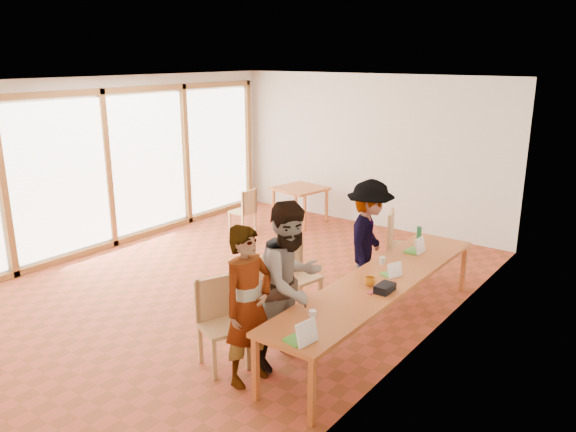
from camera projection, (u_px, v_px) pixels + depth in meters
name	position (u px, v px, depth m)	size (l,w,h in m)	color
ground	(235.00, 284.00, 8.50)	(8.00, 8.00, 0.00)	#A84128
wall_back	(369.00, 151.00, 11.16)	(6.00, 0.10, 3.00)	beige
wall_right	(429.00, 224.00, 6.35)	(0.10, 8.00, 3.00)	beige
window_wall	(107.00, 164.00, 9.79)	(0.10, 8.00, 3.00)	white
ceiling	(230.00, 79.00, 7.66)	(6.00, 8.00, 0.04)	white
communal_table	(380.00, 283.00, 6.76)	(0.80, 4.00, 0.75)	#C6692C
side_table	(300.00, 191.00, 11.41)	(0.90, 0.90, 0.75)	#C6692C
chair_near	(219.00, 312.00, 6.20)	(0.61, 0.61, 0.53)	tan
chair_mid	(265.00, 284.00, 7.09)	(0.43, 0.43, 0.48)	tan
chair_far	(295.00, 266.00, 7.58)	(0.53, 0.53, 0.52)	tan
chair_empty	(397.00, 238.00, 8.62)	(0.62, 0.62, 0.55)	tan
chair_spare	(246.00, 206.00, 10.79)	(0.42, 0.42, 0.46)	tan
person_near	(248.00, 306.00, 5.77)	(0.63, 0.41, 1.72)	gray
person_mid	(291.00, 283.00, 6.15)	(0.91, 0.71, 1.87)	gray
person_far	(369.00, 241.00, 7.75)	(1.12, 0.64, 1.73)	gray
laptop_near	(303.00, 336.00, 5.26)	(0.27, 0.30, 0.23)	green
laptop_mid	(393.00, 272.00, 6.83)	(0.25, 0.26, 0.18)	green
laptop_far	(417.00, 248.00, 7.64)	(0.22, 0.26, 0.21)	green
yellow_mug	(370.00, 281.00, 6.54)	(0.13, 0.13, 0.10)	orange
green_bottle	(419.00, 236.00, 7.88)	(0.07, 0.07, 0.28)	#1D683A
clear_glass	(382.00, 261.00, 7.22)	(0.07, 0.07, 0.09)	silver
condiment_cup	(313.00, 313.00, 5.79)	(0.08, 0.08, 0.06)	white
pink_phone	(371.00, 293.00, 6.34)	(0.05, 0.10, 0.01)	#CD3954
black_pouch	(385.00, 288.00, 6.37)	(0.16, 0.26, 0.09)	black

